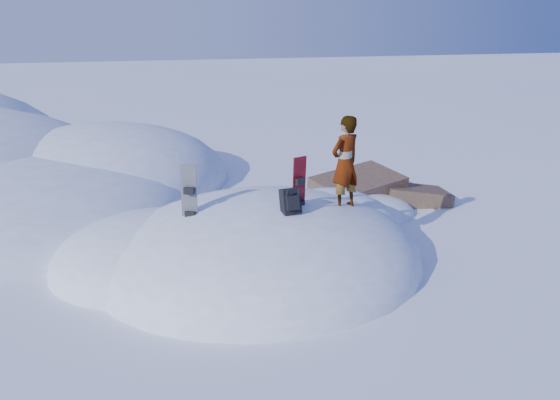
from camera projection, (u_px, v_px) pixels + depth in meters
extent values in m
plane|color=white|center=(262.00, 264.00, 11.73)|extent=(120.00, 120.00, 0.00)
ellipsoid|color=white|center=(262.00, 264.00, 11.73)|extent=(7.00, 6.00, 3.00)
ellipsoid|color=white|center=(156.00, 264.00, 11.74)|extent=(4.40, 4.00, 2.20)
ellipsoid|color=white|center=(329.00, 242.00, 12.90)|extent=(3.60, 3.20, 2.50)
ellipsoid|color=white|center=(6.00, 212.00, 14.84)|extent=(10.00, 9.00, 2.80)
ellipsoid|color=white|center=(105.00, 180.00, 17.74)|extent=(8.00, 8.00, 3.60)
ellipsoid|color=white|center=(19.00, 223.00, 14.04)|extent=(6.00, 5.00, 1.80)
cube|color=brown|center=(357.00, 198.00, 15.69)|extent=(2.82, 2.41, 1.62)
cube|color=brown|center=(413.00, 204.00, 15.78)|extent=(2.16, 1.80, 1.33)
cube|color=brown|center=(360.00, 188.00, 16.97)|extent=(2.08, 2.01, 1.10)
ellipsoid|color=white|center=(357.00, 214.00, 14.71)|extent=(3.20, 2.40, 1.00)
cube|color=#AE091A|center=(299.00, 196.00, 11.02)|extent=(0.32, 0.20, 1.62)
cube|color=black|center=(300.00, 181.00, 10.86)|extent=(0.22, 0.18, 0.13)
cube|color=black|center=(300.00, 204.00, 11.02)|extent=(0.22, 0.18, 0.13)
cube|color=black|center=(189.00, 206.00, 10.74)|extent=(0.35, 0.27, 1.64)
cube|color=black|center=(189.00, 191.00, 10.58)|extent=(0.23, 0.18, 0.14)
cube|color=black|center=(190.00, 215.00, 10.73)|extent=(0.23, 0.18, 0.14)
cube|color=black|center=(290.00, 201.00, 10.60)|extent=(0.40, 0.40, 0.55)
cube|color=black|center=(293.00, 203.00, 10.45)|extent=(0.27, 0.21, 0.30)
cylinder|color=black|center=(287.00, 197.00, 10.41)|extent=(0.04, 0.20, 0.37)
cylinder|color=black|center=(298.00, 196.00, 10.47)|extent=(0.04, 0.20, 0.37)
cube|color=black|center=(146.00, 309.00, 9.73)|extent=(0.69, 0.58, 0.16)
cube|color=black|center=(161.00, 299.00, 9.94)|extent=(0.37, 0.31, 0.11)
imported|color=slate|center=(345.00, 163.00, 11.21)|extent=(0.84, 0.72, 1.96)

